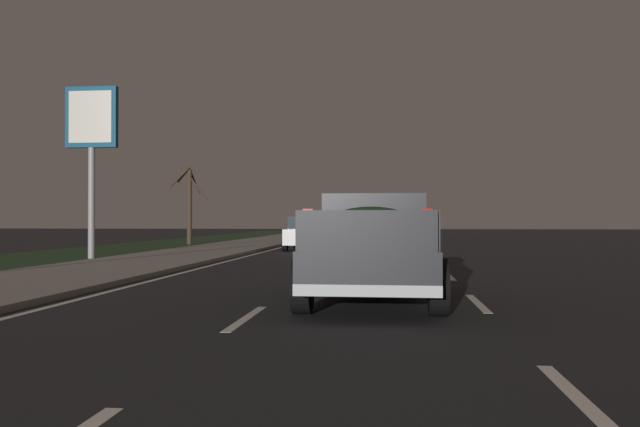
# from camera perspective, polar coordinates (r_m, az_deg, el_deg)

# --- Properties ---
(ground) EXTENTS (144.00, 144.00, 0.00)m
(ground) POSITION_cam_1_polar(r_m,az_deg,el_deg) (27.30, 5.47, -3.48)
(ground) COLOR black
(sidewalk_shoulder) EXTENTS (108.00, 4.00, 0.12)m
(sidewalk_shoulder) POSITION_cam_1_polar(r_m,az_deg,el_deg) (28.37, -9.78, -3.24)
(sidewalk_shoulder) COLOR gray
(sidewalk_shoulder) RESTS_ON ground
(grass_verge) EXTENTS (108.00, 6.00, 0.01)m
(grass_verge) POSITION_cam_1_polar(r_m,az_deg,el_deg) (30.12, -18.99, -3.17)
(grass_verge) COLOR #1E3819
(grass_verge) RESTS_ON ground
(lane_markings) EXTENTS (108.00, 7.04, 0.01)m
(lane_markings) POSITION_cam_1_polar(r_m,az_deg,el_deg) (30.37, -0.33, -3.18)
(lane_markings) COLOR silver
(lane_markings) RESTS_ON ground
(pickup_truck) EXTENTS (5.44, 2.31, 1.87)m
(pickup_truck) POSITION_cam_1_polar(r_m,az_deg,el_deg) (11.56, 4.66, -2.63)
(pickup_truck) COLOR #232328
(pickup_truck) RESTS_ON ground
(sedan_black) EXTENTS (4.45, 2.11, 1.54)m
(sedan_black) POSITION_cam_1_polar(r_m,az_deg,el_deg) (35.65, 5.74, -1.53)
(sedan_black) COLOR black
(sedan_black) RESTS_ON ground
(sedan_blue) EXTENTS (4.43, 2.07, 1.54)m
(sedan_blue) POSITION_cam_1_polar(r_m,az_deg,el_deg) (40.01, 0.96, -1.43)
(sedan_blue) COLOR navy
(sedan_blue) RESTS_ON ground
(sedan_white) EXTENTS (4.43, 2.08, 1.54)m
(sedan_white) POSITION_cam_1_polar(r_m,az_deg,el_deg) (30.45, -0.90, -1.70)
(sedan_white) COLOR silver
(sedan_white) RESTS_ON ground
(gas_price_sign) EXTENTS (0.27, 1.90, 6.20)m
(gas_price_sign) POSITION_cam_1_polar(r_m,az_deg,el_deg) (25.26, -19.20, 6.81)
(gas_price_sign) COLOR #99999E
(gas_price_sign) RESTS_ON ground
(bare_tree_far) EXTENTS (1.77, 1.87, 4.43)m
(bare_tree_far) POSITION_cam_1_polar(r_m,az_deg,el_deg) (37.83, -11.25, 0.89)
(bare_tree_far) COLOR #423323
(bare_tree_far) RESTS_ON ground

